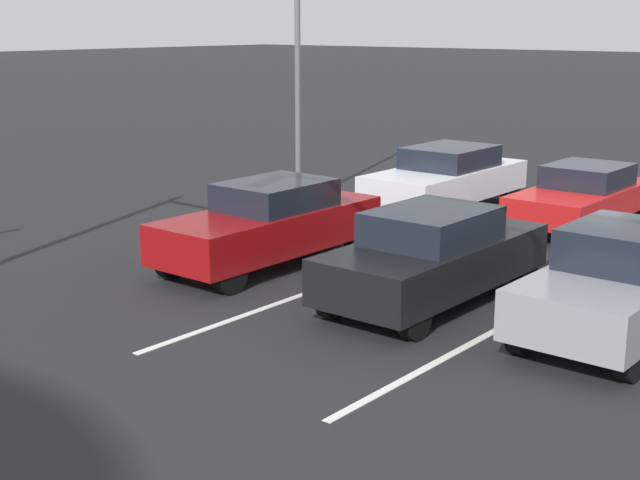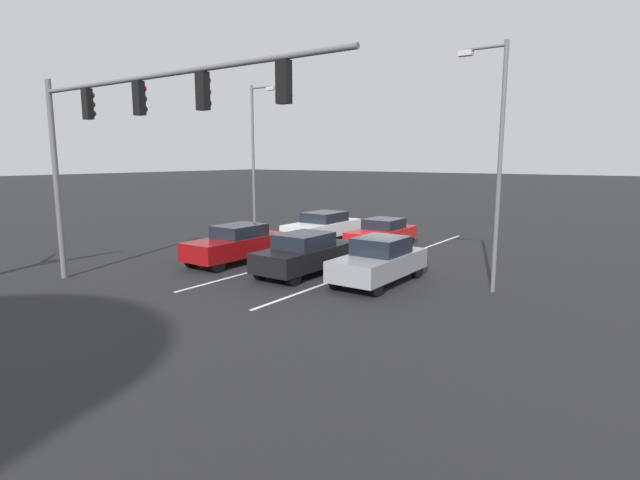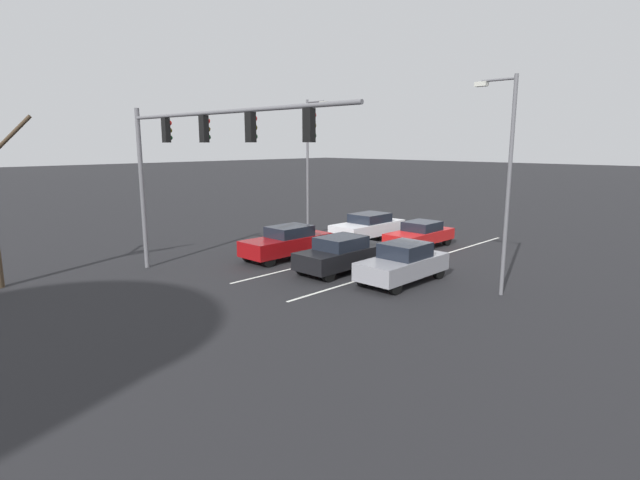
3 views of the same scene
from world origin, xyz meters
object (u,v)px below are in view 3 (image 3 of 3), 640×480
object	(u,v)px
car_red_midlane_second	(420,234)
street_lamp_left_shoulder	(505,173)
car_black_midlane_front	(342,254)
street_lamp_right_shoulder	(309,160)
car_white_rightlane_second	(368,226)
traffic_signal_gantry	(194,147)
car_gray_leftlane_front	(403,263)
car_maroon_rightlane_front	(287,242)

from	to	relation	value
car_red_midlane_second	street_lamp_left_shoulder	distance (m)	9.23
car_black_midlane_front	car_red_midlane_second	size ratio (longest dim) A/B	1.05
street_lamp_right_shoulder	street_lamp_left_shoulder	distance (m)	13.47
car_white_rightlane_second	car_black_midlane_front	bearing A→B (deg)	119.81
car_white_rightlane_second	traffic_signal_gantry	size ratio (longest dim) A/B	0.38
car_gray_leftlane_front	car_red_midlane_second	xyz separation A→B (m)	(3.27, -6.28, -0.08)
car_gray_leftlane_front	car_maroon_rightlane_front	xyz separation A→B (m)	(6.50, 0.29, -0.00)
car_maroon_rightlane_front	car_black_midlane_front	world-z (taller)	car_maroon_rightlane_front
car_white_rightlane_second	traffic_signal_gantry	distance (m)	12.85
car_gray_leftlane_front	car_white_rightlane_second	bearing A→B (deg)	-42.57
car_white_rightlane_second	street_lamp_left_shoulder	world-z (taller)	street_lamp_left_shoulder
car_white_rightlane_second	car_maroon_rightlane_front	bearing A→B (deg)	90.90
car_red_midlane_second	street_lamp_right_shoulder	xyz separation A→B (m)	(6.40, 1.91, 3.80)
car_maroon_rightlane_front	car_red_midlane_second	bearing A→B (deg)	-116.17
street_lamp_right_shoulder	car_black_midlane_front	bearing A→B (deg)	145.06
car_maroon_rightlane_front	street_lamp_left_shoulder	xyz separation A→B (m)	(-9.91, -1.42, 3.66)
car_gray_leftlane_front	car_black_midlane_front	distance (m)	2.95
car_red_midlane_second	car_white_rightlane_second	bearing A→B (deg)	3.75
car_gray_leftlane_front	street_lamp_left_shoulder	bearing A→B (deg)	-161.72
car_maroon_rightlane_front	traffic_signal_gantry	bearing A→B (deg)	101.32
street_lamp_right_shoulder	street_lamp_left_shoulder	size ratio (longest dim) A/B	1.01
car_white_rightlane_second	street_lamp_right_shoulder	size ratio (longest dim) A/B	0.60
street_lamp_left_shoulder	car_gray_leftlane_front	bearing A→B (deg)	18.28
street_lamp_right_shoulder	traffic_signal_gantry	bearing A→B (deg)	112.68
car_black_midlane_front	traffic_signal_gantry	size ratio (longest dim) A/B	0.36
car_gray_leftlane_front	car_maroon_rightlane_front	size ratio (longest dim) A/B	0.90
car_black_midlane_front	car_gray_leftlane_front	bearing A→B (deg)	-173.47
traffic_signal_gantry	car_red_midlane_second	bearing A→B (deg)	-99.83
car_maroon_rightlane_front	car_black_midlane_front	bearing A→B (deg)	179.34
car_black_midlane_front	car_red_midlane_second	distance (m)	6.63
car_maroon_rightlane_front	car_white_rightlane_second	distance (m)	6.36
car_maroon_rightlane_front	street_lamp_right_shoulder	distance (m)	6.75
car_gray_leftlane_front	car_white_rightlane_second	distance (m)	8.96
car_maroon_rightlane_front	traffic_signal_gantry	xyz separation A→B (m)	(-1.12, 5.60, 4.54)
car_red_midlane_second	traffic_signal_gantry	bearing A→B (deg)	80.17
car_red_midlane_second	car_white_rightlane_second	xyz separation A→B (m)	(3.33, 0.22, 0.08)
car_gray_leftlane_front	car_maroon_rightlane_front	bearing A→B (deg)	2.60
traffic_signal_gantry	car_maroon_rightlane_front	bearing A→B (deg)	-78.68
car_white_rightlane_second	car_red_midlane_second	bearing A→B (deg)	-176.25
car_red_midlane_second	street_lamp_left_shoulder	size ratio (longest dim) A/B	0.55
car_black_midlane_front	traffic_signal_gantry	bearing A→B (deg)	66.26
car_gray_leftlane_front	street_lamp_right_shoulder	distance (m)	11.24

